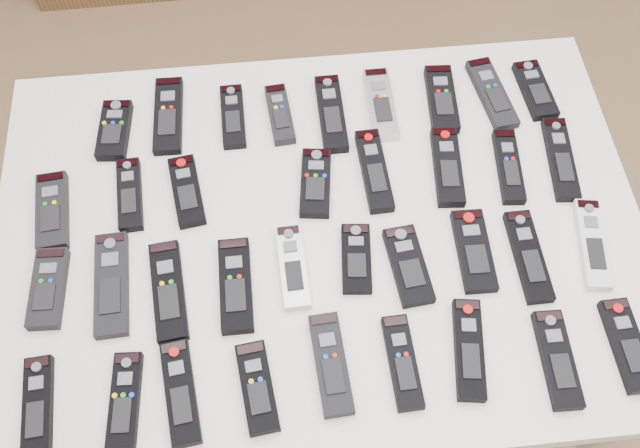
{
  "coord_description": "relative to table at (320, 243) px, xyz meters",
  "views": [
    {
      "loc": [
        -0.16,
        -0.59,
        1.97
      ],
      "look_at": [
        -0.09,
        0.08,
        0.8
      ],
      "focal_mm": 40.0,
      "sensor_mm": 36.0,
      "label": 1
    }
  ],
  "objects": [
    {
      "name": "remote_26",
      "position": [
        0.51,
        -0.09,
        0.07
      ],
      "size": [
        0.07,
        0.19,
        0.02
      ],
      "primitive_type": "cube",
      "rotation": [
        0.0,
        0.0,
        -0.15
      ],
      "color": "silver",
      "rests_on": "table"
    },
    {
      "name": "remote_17",
      "position": [
        -0.51,
        -0.08,
        0.07
      ],
      "size": [
        0.06,
        0.16,
        0.02
      ],
      "primitive_type": "cube",
      "rotation": [
        0.0,
        0.0,
        -0.05
      ],
      "color": "black",
      "rests_on": "table"
    },
    {
      "name": "remote_32",
      "position": [
        0.11,
        -0.28,
        0.07
      ],
      "size": [
        0.05,
        0.17,
        0.02
      ],
      "primitive_type": "cube",
      "rotation": [
        0.0,
        0.0,
        0.03
      ],
      "color": "black",
      "rests_on": "table"
    },
    {
      "name": "remote_16",
      "position": [
        0.5,
        0.11,
        0.07
      ],
      "size": [
        0.07,
        0.2,
        0.02
      ],
      "primitive_type": "cube",
      "rotation": [
        0.0,
        0.0,
        -0.1
      ],
      "color": "black",
      "rests_on": "table"
    },
    {
      "name": "remote_9",
      "position": [
        -0.51,
        0.09,
        0.07
      ],
      "size": [
        0.07,
        0.17,
        0.02
      ],
      "primitive_type": "cube",
      "rotation": [
        0.0,
        0.0,
        0.09
      ],
      "color": "black",
      "rests_on": "table"
    },
    {
      "name": "remote_30",
      "position": [
        -0.14,
        -0.3,
        0.07
      ],
      "size": [
        0.07,
        0.16,
        0.02
      ],
      "primitive_type": "cube",
      "rotation": [
        0.0,
        0.0,
        0.11
      ],
      "color": "black",
      "rests_on": "table"
    },
    {
      "name": "remote_19",
      "position": [
        -0.29,
        -0.11,
        0.07
      ],
      "size": [
        0.07,
        0.2,
        0.02
      ],
      "primitive_type": "cube",
      "rotation": [
        0.0,
        0.0,
        0.09
      ],
      "color": "black",
      "rests_on": "table"
    },
    {
      "name": "remote_12",
      "position": [
        0.0,
        0.1,
        0.07
      ],
      "size": [
        0.08,
        0.16,
        0.02
      ],
      "primitive_type": "cube",
      "rotation": [
        0.0,
        0.0,
        -0.13
      ],
      "color": "black",
      "rests_on": "table"
    },
    {
      "name": "remote_15",
      "position": [
        0.39,
        0.1,
        0.07
      ],
      "size": [
        0.06,
        0.17,
        0.02
      ],
      "primitive_type": "cube",
      "rotation": [
        0.0,
        0.0,
        -0.09
      ],
      "color": "black",
      "rests_on": "table"
    },
    {
      "name": "remote_22",
      "position": [
        0.06,
        -0.08,
        0.07
      ],
      "size": [
        0.07,
        0.14,
        0.02
      ],
      "primitive_type": "cube",
      "rotation": [
        0.0,
        0.0,
        -0.1
      ],
      "color": "black",
      "rests_on": "table"
    },
    {
      "name": "remote_33",
      "position": [
        0.23,
        -0.27,
        0.07
      ],
      "size": [
        0.07,
        0.19,
        0.02
      ],
      "primitive_type": "cube",
      "rotation": [
        0.0,
        0.0,
        -0.14
      ],
      "color": "black",
      "rests_on": "table"
    },
    {
      "name": "remote_7",
      "position": [
        0.4,
        0.29,
        0.07
      ],
      "size": [
        0.08,
        0.19,
        0.02
      ],
      "primitive_type": "cube",
      "rotation": [
        0.0,
        0.0,
        0.15
      ],
      "color": "black",
      "rests_on": "table"
    },
    {
      "name": "remote_31",
      "position": [
        -0.01,
        -0.27,
        0.07
      ],
      "size": [
        0.06,
        0.18,
        0.02
      ],
      "primitive_type": "cube",
      "rotation": [
        0.0,
        0.0,
        0.06
      ],
      "color": "black",
      "rests_on": "table"
    },
    {
      "name": "remote_13",
      "position": [
        0.12,
        0.12,
        0.07
      ],
      "size": [
        0.06,
        0.19,
        0.02
      ],
      "primitive_type": "cube",
      "rotation": [
        0.0,
        0.0,
        0.04
      ],
      "color": "black",
      "rests_on": "table"
    },
    {
      "name": "remote_10",
      "position": [
        -0.36,
        0.11,
        0.07
      ],
      "size": [
        0.06,
        0.16,
        0.02
      ],
      "primitive_type": "cube",
      "rotation": [
        0.0,
        0.0,
        0.07
      ],
      "color": "black",
      "rests_on": "table"
    },
    {
      "name": "remote_25",
      "position": [
        0.38,
        -0.1,
        0.07
      ],
      "size": [
        0.05,
        0.19,
        0.02
      ],
      "primitive_type": "cube",
      "rotation": [
        0.0,
        0.0,
        0.01
      ],
      "color": "black",
      "rests_on": "table"
    },
    {
      "name": "remote_18",
      "position": [
        -0.39,
        -0.08,
        0.07
      ],
      "size": [
        0.07,
        0.21,
        0.02
      ],
      "primitive_type": "cube",
      "rotation": [
        0.0,
        0.0,
        0.04
      ],
      "color": "black",
      "rests_on": "table"
    },
    {
      "name": "remote_2",
      "position": [
        -0.16,
        0.28,
        0.07
      ],
      "size": [
        0.05,
        0.16,
        0.02
      ],
      "primitive_type": "cube",
      "rotation": [
        0.0,
        0.0,
        0.01
      ],
      "color": "black",
      "rests_on": "table"
    },
    {
      "name": "remote_23",
      "position": [
        0.15,
        -0.1,
        0.07
      ],
      "size": [
        0.08,
        0.16,
        0.02
      ],
      "primitive_type": "cube",
      "rotation": [
        0.0,
        0.0,
        0.1
      ],
      "color": "black",
      "rests_on": "table"
    },
    {
      "name": "remote_34",
      "position": [
        0.38,
        -0.3,
        0.07
      ],
      "size": [
        0.06,
        0.18,
        0.02
      ],
      "primitive_type": "cube",
      "rotation": [
        0.0,
        0.0,
        -0.03
      ],
      "color": "black",
      "rests_on": "table"
    },
    {
      "name": "remote_24",
      "position": [
        0.28,
        -0.08,
        0.07
      ],
      "size": [
        0.06,
        0.17,
        0.02
      ],
      "primitive_type": "cube",
      "rotation": [
        0.0,
        0.0,
        -0.02
      ],
      "color": "black",
      "rests_on": "table"
    },
    {
      "name": "remote_21",
      "position": [
        -0.06,
        -0.08,
        0.07
      ],
      "size": [
        0.05,
        0.17,
        0.02
      ],
      "primitive_type": "cube",
      "rotation": [
        0.0,
        0.0,
        0.03
      ],
      "color": "#B7B7BC",
      "rests_on": "table"
    },
    {
      "name": "remote_0",
      "position": [
        -0.4,
        0.27,
        0.07
      ],
      "size": [
        0.07,
        0.15,
        0.02
      ],
      "primitive_type": "cube",
      "rotation": [
        0.0,
        0.0,
        -0.09
      ],
      "color": "black",
      "rests_on": "table"
    },
    {
      "name": "remote_11",
      "position": [
        -0.25,
        0.11,
        0.07
      ],
      "size": [
        0.07,
        0.16,
        0.02
      ],
      "primitive_type": "cube",
      "rotation": [
        0.0,
        0.0,
        0.14
      ],
      "color": "black",
      "rests_on": "table"
    },
    {
      "name": "remote_29",
      "position": [
        -0.27,
        -0.3,
        0.07
      ],
      "size": [
        0.07,
        0.19,
        0.02
      ],
      "primitive_type": "cube",
      "rotation": [
        0.0,
        0.0,
        0.12
      ],
      "color": "black",
      "rests_on": "table"
    },
    {
      "name": "remote_8",
      "position": [
        0.49,
        0.29,
        0.07
      ],
      "size": [
        0.07,
        0.16,
        0.02
      ],
      "primitive_type": "cube",
      "rotation": [
        0.0,
        0.0,
        0.08
      ],
      "color": "black",
      "rests_on": "table"
    },
    {
      "name": "remote_27",
      "position": [
        -0.5,
        -0.3,
        0.07
      ],
      "size": [
        0.06,
        0.17,
        0.02
      ],
      "primitive_type": "cube",
      "rotation": [
        0.0,
        0.0,
        0.06
      ],
      "color": "black",
      "rests_on": "table"
    },
    {
      "name": "remote_14",
      "position": [
        0.27,
        0.11,
        0.07
      ],
      "size": [
        0.07,
        0.18,
        0.02
      ],
      "primitive_type": "cube",
      "rotation": [
        0.0,
        0.0,
        -0.09
      ],
      "color": "black",
      "rests_on": "table"
    },
    {
      "name": "remote_3",
      "position": [
        -0.06,
        0.28,
        0.07
      ],
      "size": [
        0.06,
        0.15,
        0.02
      ],
      "primitive_type": "cube",
      "rotation": [
        0.0,
        0.0,
        0.08
      ],
      "color": "black",
      "rests_on": "table"
    },
    {
      "name": "ground",
      "position": [
        0.09,
        -0.08,
        -0.72
      ],
      "size": [
        4.0,
        4.0,
        0.0
      ],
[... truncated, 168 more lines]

